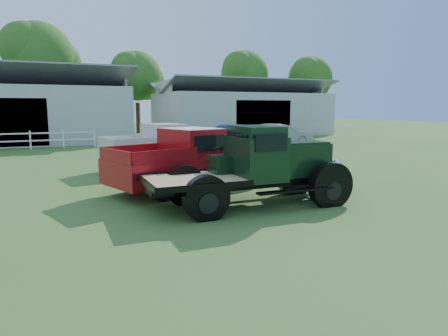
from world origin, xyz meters
name	(u,v)px	position (x,y,z in m)	size (l,w,h in m)	color
ground	(237,216)	(0.00, 0.00, 0.00)	(120.00, 120.00, 0.00)	#3D6425
shed_left	(0,106)	(-7.00, 26.00, 2.80)	(18.80, 10.20, 5.60)	#B0B0B0
shed_right	(241,108)	(14.00, 27.00, 2.60)	(16.80, 9.20, 5.20)	#B0B0B0
tree_b	(40,75)	(-4.00, 34.00, 5.75)	(6.90, 6.90, 11.50)	#295B23
tree_c	(137,89)	(5.00, 33.00, 4.50)	(5.40, 5.40, 9.00)	#295B23
tree_d	(244,87)	(18.00, 34.00, 5.00)	(6.00, 6.00, 10.00)	#295B23
tree_e	(310,90)	(26.00, 32.00, 4.75)	(5.70, 5.70, 9.50)	#295B23
vintage_flatbed	(252,166)	(0.86, 0.79, 1.11)	(5.61, 2.22, 2.22)	black
red_pickup	(190,159)	(0.07, 3.66, 1.03)	(5.65, 2.17, 2.06)	maroon
white_pickup	(162,147)	(0.46, 8.28, 0.98)	(5.32, 2.06, 1.95)	beige
misc_car_blue	(239,135)	(7.51, 14.63, 0.87)	(2.05, 5.09, 1.73)	navy
misc_car_grey	(279,136)	(10.21, 14.10, 0.79)	(1.68, 4.81, 1.58)	gray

